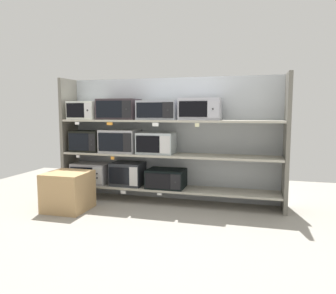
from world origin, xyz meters
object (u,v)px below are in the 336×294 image
at_px(microwave_2, 166,178).
at_px(microwave_3, 88,141).
at_px(microwave_5, 156,143).
at_px(microwave_6, 86,110).
at_px(microwave_9, 200,109).
at_px(microwave_8, 158,110).
at_px(microwave_4, 120,141).
at_px(shipping_carton, 68,191).
at_px(microwave_1, 128,174).
at_px(microwave_0, 91,173).
at_px(microwave_7, 119,109).

distance_m(microwave_2, microwave_3, 1.34).
height_order(microwave_5, microwave_6, microwave_6).
bearing_deg(microwave_9, microwave_3, -179.98).
bearing_deg(microwave_5, microwave_8, -0.05).
xyz_separation_m(microwave_3, microwave_4, (0.53, 0.00, 0.01)).
height_order(microwave_9, shipping_carton, microwave_9).
xyz_separation_m(microwave_4, microwave_9, (1.20, 0.00, 0.47)).
xyz_separation_m(microwave_1, microwave_9, (1.08, 0.00, 0.95)).
bearing_deg(shipping_carton, microwave_5, 34.28).
bearing_deg(microwave_6, microwave_5, 0.00).
height_order(microwave_3, microwave_4, microwave_4).
bearing_deg(microwave_0, microwave_3, -179.64).
xyz_separation_m(microwave_2, shipping_carton, (-1.16, -0.69, -0.10)).
bearing_deg(microwave_9, microwave_1, -180.00).
bearing_deg(microwave_7, microwave_0, 179.98).
relative_size(microwave_0, microwave_6, 1.26).
relative_size(microwave_0, microwave_2, 1.02).
height_order(microwave_6, microwave_9, microwave_9).
bearing_deg(microwave_2, microwave_4, 179.99).
xyz_separation_m(microwave_4, microwave_8, (0.60, 0.00, 0.45)).
distance_m(microwave_2, microwave_5, 0.53).
xyz_separation_m(microwave_5, shipping_carton, (-1.02, -0.69, -0.60)).
bearing_deg(shipping_carton, microwave_4, 56.86).
bearing_deg(microwave_3, microwave_9, 0.02).
relative_size(microwave_2, microwave_4, 1.00).
xyz_separation_m(microwave_2, microwave_8, (-0.12, 0.00, 0.98)).
height_order(microwave_0, shipping_carton, microwave_0).
bearing_deg(microwave_7, microwave_2, 0.00).
relative_size(microwave_1, microwave_5, 0.88).
bearing_deg(microwave_6, microwave_3, -0.75).
bearing_deg(microwave_2, shipping_carton, -149.26).
bearing_deg(shipping_carton, microwave_3, 96.55).
xyz_separation_m(microwave_1, microwave_7, (-0.13, -0.00, 0.95)).
xyz_separation_m(microwave_2, microwave_9, (0.49, 0.00, 0.99)).
bearing_deg(microwave_6, microwave_1, 0.03).
height_order(microwave_5, microwave_8, microwave_8).
xyz_separation_m(microwave_1, microwave_5, (0.45, -0.00, 0.47)).
xyz_separation_m(microwave_4, microwave_7, (-0.01, -0.00, 0.47)).
height_order(microwave_1, microwave_4, microwave_4).
height_order(microwave_2, microwave_8, microwave_8).
relative_size(microwave_0, microwave_1, 1.20).
relative_size(microwave_1, shipping_carton, 0.86).
relative_size(microwave_3, microwave_9, 0.82).
bearing_deg(microwave_6, microwave_9, 0.01).
distance_m(microwave_1, microwave_5, 0.65).
relative_size(microwave_3, microwave_5, 0.88).
distance_m(microwave_1, microwave_4, 0.50).
xyz_separation_m(microwave_8, microwave_9, (0.60, 0.00, 0.01)).
bearing_deg(microwave_3, microwave_1, 0.05).
relative_size(microwave_4, microwave_6, 1.23).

